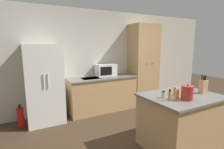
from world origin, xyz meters
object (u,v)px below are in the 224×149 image
(spice_bottle_green_herb, at_px, (163,95))
(spice_bottle_short_red, at_px, (176,93))
(pantry_cabinet, at_px, (143,64))
(microwave, at_px, (106,70))
(refrigerator, at_px, (44,84))
(spice_bottle_pale_salt, at_px, (170,95))
(knife_block, at_px, (203,86))
(fire_extinguisher, at_px, (21,118))
(spice_bottle_tall_dark, at_px, (175,91))
(kettle, at_px, (187,93))
(spice_bottle_amber_oil, at_px, (177,94))

(spice_bottle_green_herb, bearing_deg, spice_bottle_short_red, -5.22)
(pantry_cabinet, distance_m, microwave, 1.19)
(refrigerator, distance_m, spice_bottle_pale_salt, 2.65)
(knife_block, bearing_deg, spice_bottle_green_herb, 171.54)
(microwave, xyz_separation_m, spice_bottle_short_red, (0.14, -2.24, -0.10))
(spice_bottle_short_red, height_order, fire_extinguisher, spice_bottle_short_red)
(knife_block, xyz_separation_m, spice_bottle_tall_dark, (-0.50, 0.16, -0.05))
(spice_bottle_tall_dark, height_order, spice_bottle_short_red, spice_bottle_tall_dark)
(knife_block, bearing_deg, kettle, -168.54)
(pantry_cabinet, bearing_deg, spice_bottle_short_red, -115.90)
(spice_bottle_green_herb, bearing_deg, kettle, -41.55)
(knife_block, relative_size, spice_bottle_pale_salt, 1.87)
(refrigerator, relative_size, spice_bottle_pale_salt, 10.00)
(spice_bottle_amber_oil, relative_size, spice_bottle_green_herb, 1.48)
(spice_bottle_pale_salt, bearing_deg, spice_bottle_green_herb, 84.74)
(spice_bottle_tall_dark, bearing_deg, spice_bottle_amber_oil, -128.98)
(spice_bottle_amber_oil, height_order, spice_bottle_pale_salt, spice_bottle_pale_salt)
(kettle, bearing_deg, knife_block, 11.46)
(refrigerator, bearing_deg, pantry_cabinet, 1.22)
(spice_bottle_tall_dark, height_order, spice_bottle_pale_salt, spice_bottle_pale_salt)
(knife_block, bearing_deg, spice_bottle_pale_salt, -178.57)
(kettle, distance_m, fire_extinguisher, 3.24)
(fire_extinguisher, bearing_deg, kettle, -44.62)
(spice_bottle_amber_oil, distance_m, kettle, 0.14)
(pantry_cabinet, bearing_deg, kettle, -113.78)
(spice_bottle_short_red, bearing_deg, fire_extinguisher, 138.04)
(spice_bottle_short_red, distance_m, spice_bottle_pale_salt, 0.29)
(kettle, relative_size, fire_extinguisher, 0.47)
(spice_bottle_amber_oil, bearing_deg, spice_bottle_pale_salt, -174.77)
(refrigerator, height_order, spice_bottle_amber_oil, refrigerator)
(microwave, bearing_deg, knife_block, -73.70)
(spice_bottle_short_red, relative_size, fire_extinguisher, 0.20)
(knife_block, bearing_deg, pantry_cabinet, 77.39)
(microwave, distance_m, knife_block, 2.43)
(pantry_cabinet, height_order, fire_extinguisher, pantry_cabinet)
(spice_bottle_pale_salt, bearing_deg, spice_bottle_amber_oil, 5.23)
(spice_bottle_amber_oil, height_order, spice_bottle_green_herb, spice_bottle_amber_oil)
(knife_block, xyz_separation_m, fire_extinguisher, (-2.77, 2.10, -0.79))
(spice_bottle_amber_oil, distance_m, spice_bottle_green_herb, 0.20)
(refrigerator, distance_m, kettle, 2.88)
(refrigerator, xyz_separation_m, spice_bottle_green_herb, (1.48, -2.07, 0.09))
(spice_bottle_green_herb, bearing_deg, refrigerator, 125.50)
(knife_block, height_order, spice_bottle_amber_oil, knife_block)
(microwave, height_order, spice_bottle_short_red, microwave)
(pantry_cabinet, relative_size, spice_bottle_short_red, 22.13)
(knife_block, relative_size, spice_bottle_short_red, 3.13)
(pantry_cabinet, height_order, kettle, pantry_cabinet)
(refrigerator, relative_size, knife_block, 5.35)
(spice_bottle_amber_oil, bearing_deg, fire_extinguisher, 135.55)
(knife_block, relative_size, spice_bottle_green_herb, 2.86)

